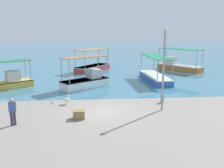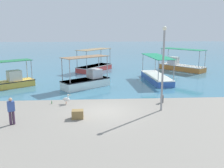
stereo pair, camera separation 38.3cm
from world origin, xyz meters
TOP-DOWN VIEW (x-y plane):
  - ground at (0.00, 0.00)m, footprint 120.00×120.00m
  - harbor_water at (0.00, 48.00)m, footprint 110.00×90.00m
  - fishing_boat_near_left at (6.12, 9.92)m, footprint 2.32×6.82m
  - fishing_boat_center at (-9.65, 7.18)m, footprint 6.21×5.12m
  - fishing_boat_far_left at (11.24, 16.92)m, footprint 5.47×6.17m
  - fishing_boat_outer at (-0.78, 17.26)m, footprint 5.05×5.73m
  - fishing_boat_near_right at (-1.45, 7.34)m, footprint 4.92×4.24m
  - pelican at (-2.84, 1.84)m, footprint 0.78×0.45m
  - lamp_post at (4.09, -0.10)m, footprint 0.28×0.28m
  - mooring_bollard at (4.62, 1.69)m, footprint 0.26×0.26m
  - fisherman_standing at (-5.65, -2.21)m, footprint 0.46×0.39m
  - cargo_crate at (-1.75, -1.40)m, footprint 0.76×0.58m
  - glass_bottle at (-4.00, 1.93)m, footprint 0.07×0.07m

SIDE VIEW (x-z plane):
  - ground at x=0.00m, z-range 0.00..0.00m
  - harbor_water at x=0.00m, z-range 0.00..0.00m
  - glass_bottle at x=-4.00m, z-range -0.03..0.24m
  - cargo_crate at x=-1.75m, z-range 0.00..0.56m
  - mooring_bollard at x=4.62m, z-range 0.02..0.71m
  - pelican at x=-2.84m, z-range -0.02..0.78m
  - fishing_boat_near_left at x=6.12m, z-range -0.85..1.90m
  - fishing_boat_outer at x=-0.78m, z-range -0.92..2.03m
  - fishing_boat_center at x=-9.65m, z-range -0.72..1.95m
  - fishing_boat_far_left at x=11.24m, z-range -0.83..2.13m
  - fishing_boat_near_right at x=-1.45m, z-range -0.83..2.23m
  - fisherman_standing at x=-5.65m, z-range 0.06..1.75m
  - lamp_post at x=4.09m, z-range 0.36..6.23m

